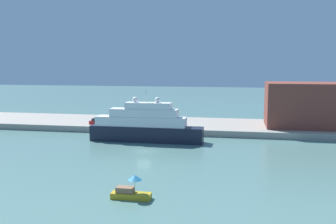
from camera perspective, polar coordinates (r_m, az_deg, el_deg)
ground at (r=69.31m, az=-3.64°, el=-5.95°), size 400.00×400.00×0.00m
quay_dock at (r=94.06m, az=0.34°, el=-2.00°), size 110.00×19.95×1.45m
large_yacht at (r=77.50m, az=-3.52°, el=-2.09°), size 23.33×3.64×10.98m
small_motorboat at (r=45.58m, az=-5.67°, el=-11.77°), size 4.74×1.70×2.92m
harbor_building at (r=92.59m, az=20.03°, el=1.04°), size 17.65×12.66×10.15m
parked_car at (r=92.29m, az=-10.45°, el=-1.44°), size 4.31×1.86×1.46m
person_figure at (r=91.07m, az=-7.91°, el=-1.37°), size 0.36×0.36×1.82m
mooring_bollard at (r=85.51m, az=-0.04°, el=-2.19°), size 0.55×0.55×0.70m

